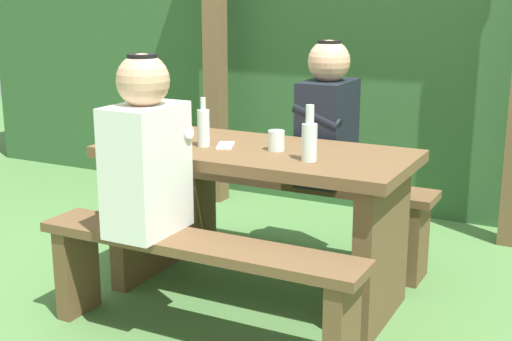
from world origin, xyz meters
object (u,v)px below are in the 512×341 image
bottle_right (203,127)px  bench_far (301,202)px  cell_phone (226,146)px  person_black_coat (327,118)px  person_white_shirt (146,152)px  drinking_glass (277,140)px  bottle_left (309,139)px  picnic_table (256,196)px  bench_near (196,269)px

bottle_right → bench_far: bearing=69.1°
cell_phone → person_black_coat: bearing=40.9°
person_white_shirt → drinking_glass: (0.32, 0.52, -0.02)m
person_black_coat → bottle_left: (0.17, -0.63, 0.03)m
bench_far → person_black_coat: bearing=-1.4°
person_black_coat → drinking_glass: 0.52m
person_white_shirt → bottle_right: 0.44m
picnic_table → person_black_coat: person_black_coat is taller
picnic_table → bench_far: (0.00, 0.52, -0.17)m
person_white_shirt → bottle_left: 0.67m
person_black_coat → drinking_glass: person_black_coat is taller
bench_far → bottle_left: 0.86m
bench_far → picnic_table: bearing=-90.0°
bench_far → bottle_left: (0.31, -0.64, 0.48)m
cell_phone → bench_far: bearing=53.3°
drinking_glass → person_white_shirt: bearing=-121.9°
bench_far → person_white_shirt: 1.16m
picnic_table → cell_phone: 0.27m
picnic_table → bottle_right: (-0.23, -0.08, 0.31)m
person_black_coat → cell_phone: 0.62m
picnic_table → person_black_coat: 0.61m
person_black_coat → cell_phone: (-0.27, -0.55, -0.06)m
picnic_table → cell_phone: bearing=-166.8°
picnic_table → drinking_glass: drinking_glass is taller
picnic_table → bottle_right: 0.40m
picnic_table → cell_phone: cell_phone is taller
drinking_glass → bench_near: bearing=-100.9°
cell_phone → person_white_shirt: bearing=-122.7°
bench_near → bench_far: size_ratio=1.00×
bottle_right → bench_near: bearing=-63.0°
person_white_shirt → drinking_glass: size_ratio=8.00×
drinking_glass → person_black_coat: bearing=86.1°
picnic_table → person_black_coat: (0.14, 0.52, 0.29)m
drinking_glass → bottle_right: bottle_right is taller
person_white_shirt → cell_phone: 0.50m
bottle_right → person_white_shirt: bearing=-89.6°
picnic_table → drinking_glass: bearing=2.1°
bottle_left → person_black_coat: bearing=105.2°
bottle_right → bottle_left: bearing=-4.2°
bench_near → bottle_right: bearing=117.0°
bench_far → person_black_coat: size_ratio=1.95×
picnic_table → bottle_left: bearing=-20.5°
bench_near → person_white_shirt: (-0.22, 0.00, 0.46)m
person_black_coat → bench_far: bearing=178.6°
person_white_shirt → bottle_left: (0.53, 0.40, 0.03)m
person_black_coat → bottle_right: 0.70m
bench_far → bottle_right: 0.80m
picnic_table → bench_far: bearing=90.0°
bench_near → bottle_left: bottle_left is taller
bottle_left → bottle_right: (-0.53, 0.04, -0.00)m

